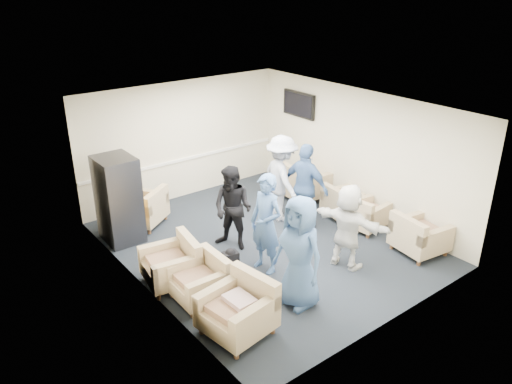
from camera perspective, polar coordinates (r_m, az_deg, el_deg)
floor at (r=9.76m, az=1.00°, el=-5.92°), size 6.00×6.00×0.00m
ceiling at (r=8.75m, az=1.13°, el=9.66°), size 6.00×6.00×0.00m
back_wall at (r=11.52m, az=-8.36°, el=5.86°), size 5.00×0.02×2.70m
front_wall at (r=7.31m, az=16.01°, el=-5.61°), size 5.00×0.02×2.70m
left_wall at (r=7.98m, az=-13.10°, el=-2.72°), size 0.02×6.00×2.70m
right_wall at (r=10.82m, az=11.48°, el=4.46°), size 0.02×6.00×2.70m
chair_rail at (r=11.65m, az=-8.18°, el=3.73°), size 4.98×0.04×0.06m
tv at (r=11.78m, az=4.92°, el=9.94°), size 0.10×1.00×0.58m
armchair_left_near at (r=7.38m, az=-1.84°, el=-13.41°), size 1.02×1.02×0.72m
armchair_left_mid at (r=8.12m, az=-6.20°, el=-10.14°), size 0.81×0.81×0.63m
armchair_left_far at (r=8.56m, az=-9.38°, el=-8.21°), size 0.96×0.96×0.68m
armchair_right_near at (r=9.77m, az=18.00°, el=-4.91°), size 0.96×0.96×0.68m
armchair_right_midnear at (r=10.41m, az=12.14°, el=-2.57°), size 0.86×0.86×0.62m
armchair_right_midfar at (r=10.77m, az=10.01°, el=-1.43°), size 0.90×0.90×0.64m
armchair_right_far at (r=11.56m, az=5.29°, el=0.88°), size 1.00×1.00×0.74m
armchair_corner at (r=10.59m, az=-12.64°, el=-1.98°), size 1.18×1.18×0.68m
vending_machine at (r=9.90m, az=-15.40°, el=-0.83°), size 0.70×0.81×1.71m
backpack at (r=8.81m, az=-2.92°, el=-7.70°), size 0.29×0.23×0.45m
pillow at (r=7.27m, az=-1.90°, el=-12.34°), size 0.35×0.45×0.13m
person_front_left at (r=7.68m, az=4.99°, el=-6.89°), size 0.66×0.94×1.83m
person_mid_left at (r=8.54m, az=1.16°, el=-3.66°), size 0.51×0.71×1.79m
person_back_left at (r=9.29m, az=-2.66°, el=-1.89°), size 0.89×0.98×1.63m
person_back_right at (r=10.38m, az=2.95°, el=1.55°), size 0.93×1.31×1.84m
person_mid_right at (r=10.03m, az=5.68°, el=0.54°), size 0.64×1.12×1.80m
person_front_right at (r=8.86m, az=10.47°, el=-3.87°), size 0.79×1.52×1.56m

